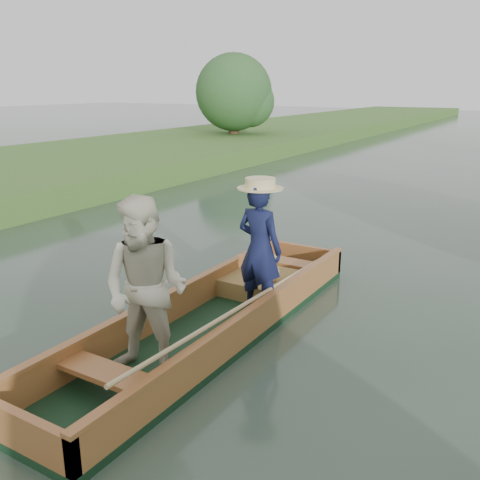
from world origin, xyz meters
The scene contains 2 objects.
ground centered at (0.00, 0.00, 0.00)m, with size 120.00×120.00×0.00m, color #283D30.
punt centered at (0.05, -0.24, 0.59)m, with size 1.14×5.00×1.78m.
Camera 1 is at (3.10, -4.51, 2.69)m, focal length 40.00 mm.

